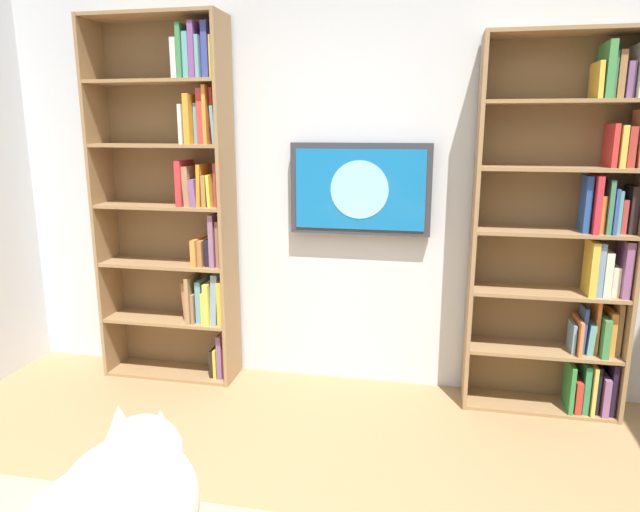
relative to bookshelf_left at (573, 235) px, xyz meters
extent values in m
cube|color=silver|center=(1.26, -0.17, 0.33)|extent=(4.52, 0.06, 2.70)
cube|color=#937047|center=(-0.31, 0.02, 0.02)|extent=(0.02, 0.28, 2.09)
cube|color=#937047|center=(0.53, 0.02, 0.02)|extent=(0.02, 0.28, 2.09)
cube|color=brown|center=(0.11, -0.11, 0.02)|extent=(0.86, 0.01, 2.09)
cube|color=#937047|center=(0.11, 0.02, -1.01)|extent=(0.81, 0.27, 0.02)
cube|color=#937047|center=(0.11, 0.02, -0.67)|extent=(0.81, 0.27, 0.02)
cube|color=#937047|center=(0.11, 0.02, -0.32)|extent=(0.81, 0.27, 0.02)
cube|color=#937047|center=(0.11, 0.02, 0.02)|extent=(0.81, 0.27, 0.02)
cube|color=#937047|center=(0.11, 0.02, 0.37)|extent=(0.81, 0.27, 0.02)
cube|color=#937047|center=(0.11, 0.02, 0.71)|extent=(0.81, 0.27, 0.02)
cube|color=#937047|center=(0.11, 0.02, 1.05)|extent=(0.81, 0.27, 0.02)
cube|color=black|center=(-0.27, 0.02, -0.85)|extent=(0.03, 0.20, 0.31)
cube|color=#84547F|center=(-0.23, 0.04, -0.89)|extent=(0.03, 0.21, 0.22)
cube|color=black|center=(-0.19, 0.04, -0.86)|extent=(0.02, 0.15, 0.28)
cube|color=gold|center=(-0.17, 0.03, -0.86)|extent=(0.02, 0.22, 0.29)
cube|color=#2D814B|center=(-0.13, 0.02, -0.86)|extent=(0.03, 0.21, 0.29)
cube|color=#B63023|center=(-0.09, 0.02, -0.91)|extent=(0.04, 0.22, 0.19)
cube|color=#31833D|center=(-0.05, 0.04, -0.86)|extent=(0.02, 0.21, 0.28)
cube|color=olive|center=(-0.27, 0.02, -0.51)|extent=(0.03, 0.12, 0.30)
cube|color=orange|center=(-0.24, 0.01, -0.53)|extent=(0.03, 0.16, 0.25)
cube|color=#3B8041|center=(-0.20, 0.02, -0.55)|extent=(0.04, 0.23, 0.22)
cube|color=orange|center=(-0.16, 0.01, -0.50)|extent=(0.02, 0.13, 0.31)
cube|color=#5AA1A2|center=(-0.13, 0.03, -0.57)|extent=(0.04, 0.12, 0.18)
cube|color=#304B91|center=(-0.10, 0.02, -0.53)|extent=(0.03, 0.13, 0.26)
cube|color=orange|center=(-0.07, 0.03, -0.56)|extent=(0.02, 0.22, 0.20)
cube|color=#6C96AF|center=(-0.04, 0.02, -0.57)|extent=(0.02, 0.15, 0.17)
cube|color=#84507E|center=(-0.27, 0.03, -0.16)|extent=(0.04, 0.19, 0.31)
cube|color=beige|center=(-0.22, 0.01, -0.23)|extent=(0.04, 0.16, 0.16)
cube|color=beige|center=(-0.17, 0.03, -0.19)|extent=(0.04, 0.18, 0.24)
cube|color=#6B8CAF|center=(-0.13, 0.03, -0.17)|extent=(0.03, 0.18, 0.29)
cube|color=gold|center=(-0.10, 0.04, -0.17)|extent=(0.04, 0.19, 0.30)
cube|color=black|center=(-0.27, 0.02, 0.16)|extent=(0.04, 0.15, 0.25)
cube|color=#B33B37|center=(-0.23, 0.02, 0.12)|extent=(0.03, 0.15, 0.18)
cube|color=#5AA29E|center=(-0.20, 0.04, 0.14)|extent=(0.02, 0.15, 0.23)
cube|color=#2F4991|center=(-0.17, 0.02, 0.15)|extent=(0.02, 0.24, 0.24)
cube|color=#397752|center=(-0.15, 0.03, 0.17)|extent=(0.02, 0.19, 0.28)
cube|color=orange|center=(-0.11, 0.02, 0.13)|extent=(0.03, 0.17, 0.20)
cube|color=red|center=(-0.08, 0.03, 0.18)|extent=(0.03, 0.22, 0.31)
cube|color=#234893|center=(-0.04, 0.04, 0.18)|extent=(0.03, 0.14, 0.30)
cube|color=#A2683F|center=(-0.27, 0.03, 0.52)|extent=(0.05, 0.16, 0.29)
cube|color=#AE352F|center=(-0.22, 0.04, 0.48)|extent=(0.04, 0.12, 0.21)
cube|color=gold|center=(-0.17, 0.02, 0.48)|extent=(0.03, 0.21, 0.22)
cube|color=red|center=(-0.14, 0.01, 0.49)|extent=(0.03, 0.20, 0.22)
cube|color=beige|center=(-0.22, 0.02, 0.85)|extent=(0.04, 0.23, 0.27)
cube|color=#714D80|center=(-0.18, 0.03, 0.81)|extent=(0.04, 0.15, 0.18)
cube|color=#A36E40|center=(-0.13, 0.03, 0.84)|extent=(0.03, 0.14, 0.23)
cube|color=#3B6F49|center=(-0.10, 0.02, 0.84)|extent=(0.02, 0.16, 0.23)
cube|color=#3C8645|center=(-0.07, 0.03, 0.86)|extent=(0.04, 0.23, 0.28)
cube|color=gold|center=(-0.03, 0.04, 0.81)|extent=(0.03, 0.21, 0.18)
cube|color=#937047|center=(1.99, 0.02, 0.10)|extent=(0.02, 0.28, 2.25)
cube|color=#937047|center=(2.83, 0.02, 0.10)|extent=(0.02, 0.28, 2.25)
cube|color=brown|center=(2.41, -0.11, 0.10)|extent=(0.86, 0.01, 2.25)
cube|color=#937047|center=(2.41, 0.02, -1.01)|extent=(0.82, 0.27, 0.02)
cube|color=#937047|center=(2.41, 0.02, -0.64)|extent=(0.82, 0.27, 0.02)
cube|color=#937047|center=(2.41, 0.02, -0.27)|extent=(0.82, 0.27, 0.02)
cube|color=#937047|center=(2.41, 0.02, 0.10)|extent=(0.82, 0.27, 0.02)
cube|color=#937047|center=(2.41, 0.02, 0.47)|extent=(0.82, 0.27, 0.02)
cube|color=#937047|center=(2.41, 0.02, 0.84)|extent=(0.82, 0.27, 0.02)
cube|color=#937047|center=(2.41, 0.02, 1.22)|extent=(0.82, 0.27, 0.02)
cube|color=#AF2F31|center=(2.03, 0.03, -0.84)|extent=(0.03, 0.12, 0.32)
cube|color=slate|center=(2.06, 0.03, -0.86)|extent=(0.03, 0.14, 0.29)
cube|color=gold|center=(2.09, 0.04, -0.91)|extent=(0.02, 0.14, 0.19)
cube|color=black|center=(2.12, 0.01, -0.92)|extent=(0.04, 0.16, 0.17)
cube|color=gold|center=(2.03, 0.02, -0.49)|extent=(0.03, 0.20, 0.28)
cube|color=#7096B1|center=(2.07, 0.03, -0.47)|extent=(0.06, 0.18, 0.32)
cube|color=#EABD45|center=(2.11, 0.04, -0.50)|extent=(0.03, 0.22, 0.27)
cube|color=yellow|center=(2.14, 0.03, -0.53)|extent=(0.02, 0.19, 0.20)
cube|color=#5B9AAD|center=(2.18, 0.02, -0.50)|extent=(0.04, 0.16, 0.27)
cube|color=#8D6B4E|center=(2.21, 0.02, -0.54)|extent=(0.02, 0.21, 0.19)
cube|color=#99754E|center=(2.24, 0.03, -0.48)|extent=(0.02, 0.21, 0.30)
cube|color=#A5653F|center=(2.27, 0.01, -0.51)|extent=(0.05, 0.15, 0.25)
cube|color=#946245|center=(2.03, 0.03, -0.12)|extent=(0.03, 0.15, 0.28)
cube|color=#85587A|center=(2.07, 0.02, -0.10)|extent=(0.03, 0.20, 0.33)
cube|color=black|center=(2.11, 0.02, -0.18)|extent=(0.03, 0.15, 0.16)
cube|color=#9A6738|center=(2.15, 0.03, -0.18)|extent=(0.03, 0.16, 0.16)
cube|color=orange|center=(2.18, 0.03, -0.18)|extent=(0.03, 0.22, 0.17)
cube|color=#AE3838|center=(2.03, 0.02, 0.24)|extent=(0.04, 0.12, 0.26)
cube|color=gold|center=(2.07, 0.03, 0.21)|extent=(0.03, 0.18, 0.19)
cube|color=olive|center=(2.11, 0.01, 0.21)|extent=(0.03, 0.21, 0.19)
cube|color=orange|center=(2.14, 0.03, 0.24)|extent=(0.03, 0.17, 0.25)
cube|color=#794D87|center=(2.17, 0.02, 0.19)|extent=(0.04, 0.21, 0.17)
cube|color=#A0774E|center=(2.22, 0.01, 0.23)|extent=(0.05, 0.19, 0.24)
cube|color=red|center=(2.26, 0.02, 0.25)|extent=(0.04, 0.20, 0.27)
cube|color=#5C979F|center=(2.02, 0.02, 0.59)|extent=(0.03, 0.23, 0.22)
cube|color=#AB282B|center=(2.04, 0.03, 0.64)|extent=(0.02, 0.13, 0.32)
cube|color=orange|center=(2.08, 0.01, 0.65)|extent=(0.02, 0.22, 0.34)
cube|color=#B83B3A|center=(2.11, 0.02, 0.64)|extent=(0.04, 0.16, 0.32)
cube|color=#59A1A6|center=(2.15, 0.01, 0.60)|extent=(0.02, 0.15, 0.24)
cube|color=orange|center=(2.18, 0.03, 0.63)|extent=(0.03, 0.24, 0.29)
cube|color=silver|center=(2.22, 0.03, 0.60)|extent=(0.02, 0.23, 0.23)
cube|color=gold|center=(2.03, 0.03, 0.97)|extent=(0.03, 0.15, 0.24)
cube|color=#3A419B|center=(2.06, 0.03, 1.01)|extent=(0.04, 0.15, 0.31)
cube|color=#60969C|center=(2.10, 0.02, 0.97)|extent=(0.02, 0.22, 0.23)
cube|color=#774386|center=(2.14, 0.03, 1.01)|extent=(0.03, 0.19, 0.31)
cube|color=#5EA1AC|center=(2.18, 0.03, 0.98)|extent=(0.03, 0.17, 0.25)
cube|color=#388246|center=(2.21, 0.04, 1.00)|extent=(0.03, 0.17, 0.30)
cube|color=silver|center=(2.25, 0.03, 0.97)|extent=(0.03, 0.18, 0.22)
cube|color=#333338|center=(1.19, -0.09, 0.22)|extent=(0.84, 0.06, 0.54)
cube|color=#146BB2|center=(1.19, -0.06, 0.22)|extent=(0.77, 0.01, 0.47)
cylinder|color=#8CCCEA|center=(1.19, -0.05, 0.22)|extent=(0.35, 0.00, 0.35)
ellipsoid|color=silver|center=(1.25, 2.48, -0.07)|extent=(0.25, 0.26, 0.24)
sphere|color=silver|center=(1.25, 2.42, -0.01)|extent=(0.15, 0.15, 0.15)
cone|color=silver|center=(1.21, 2.42, 0.05)|extent=(0.07, 0.07, 0.08)
cone|color=silver|center=(1.30, 2.42, 0.05)|extent=(0.07, 0.07, 0.08)
cone|color=beige|center=(1.21, 2.43, 0.04)|extent=(0.04, 0.04, 0.06)
cone|color=beige|center=(1.30, 2.43, 0.04)|extent=(0.04, 0.04, 0.06)
camera|label=1|loc=(0.75, 3.27, 0.58)|focal=31.77mm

